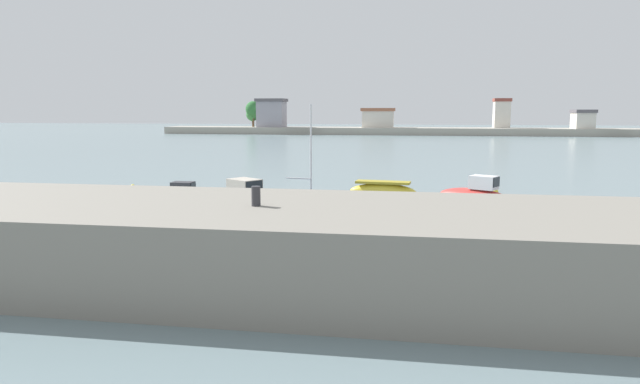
{
  "coord_description": "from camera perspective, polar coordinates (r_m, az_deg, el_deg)",
  "views": [
    {
      "loc": [
        1.06,
        -24.25,
        5.57
      ],
      "look_at": [
        -4.5,
        8.77,
        0.76
      ],
      "focal_mm": 32.1,
      "sensor_mm": 36.0,
      "label": 1
    }
  ],
  "objects": [
    {
      "name": "moored_boat_4",
      "position": [
        35.0,
        15.19,
        -0.23
      ],
      "size": [
        4.52,
        3.48,
        1.77
      ],
      "rotation": [
        0.0,
        0.0,
        -0.51
      ],
      "color": "#C63833",
      "rests_on": "ground"
    },
    {
      "name": "mooring_buoy_1",
      "position": [
        39.36,
        17.04,
        0.0
      ],
      "size": [
        0.44,
        0.44,
        0.44
      ],
      "primitive_type": "sphere",
      "color": "yellow",
      "rests_on": "ground"
    },
    {
      "name": "mooring_bollard",
      "position": [
        17.85,
        -6.4,
        -0.41
      ],
      "size": [
        0.28,
        0.28,
        0.62
      ],
      "primitive_type": "cylinder",
      "color": "#2D2D33",
      "rests_on": "seawall_embankment"
    },
    {
      "name": "moored_boat_0",
      "position": [
        34.3,
        -13.5,
        -0.56
      ],
      "size": [
        3.97,
        1.45,
        1.43
      ],
      "rotation": [
        0.0,
        0.0,
        0.02
      ],
      "color": "navy",
      "rests_on": "ground"
    },
    {
      "name": "moored_boat_3",
      "position": [
        35.52,
        6.28,
        0.07
      ],
      "size": [
        4.26,
        1.59,
        1.22
      ],
      "rotation": [
        0.0,
        0.0,
        -0.1
      ],
      "color": "yellow",
      "rests_on": "ground"
    },
    {
      "name": "mooring_buoy_3",
      "position": [
        36.87,
        26.1,
        -1.16
      ],
      "size": [
        0.24,
        0.24,
        0.24
      ],
      "primitive_type": "sphere",
      "color": "orange",
      "rests_on": "ground"
    },
    {
      "name": "distant_shoreline",
      "position": [
        132.33,
        7.96,
        6.47
      ],
      "size": [
        115.6,
        9.2,
        8.18
      ],
      "color": "#9E998C",
      "rests_on": "ground"
    },
    {
      "name": "mooring_buoy_0",
      "position": [
        31.67,
        17.56,
        -2.08
      ],
      "size": [
        0.28,
        0.28,
        0.28
      ],
      "primitive_type": "sphere",
      "color": "white",
      "rests_on": "ground"
    },
    {
      "name": "ground_plane",
      "position": [
        24.9,
        6.9,
        -4.81
      ],
      "size": [
        400.0,
        400.0,
        0.0
      ],
      "primitive_type": "plane",
      "color": "slate"
    },
    {
      "name": "moored_boat_2",
      "position": [
        33.9,
        -0.92,
        -0.49
      ],
      "size": [
        3.66,
        1.73,
        5.91
      ],
      "rotation": [
        0.0,
        0.0,
        -0.15
      ],
      "color": "navy",
      "rests_on": "ground"
    },
    {
      "name": "seawall_embankment",
      "position": [
        17.7,
        5.88,
        -5.81
      ],
      "size": [
        98.67,
        7.56,
        2.61
      ],
      "primitive_type": "cube",
      "color": "gray",
      "rests_on": "ground"
    },
    {
      "name": "moored_boat_1",
      "position": [
        31.7,
        -7.38,
        -0.81
      ],
      "size": [
        5.15,
        4.24,
        1.82
      ],
      "rotation": [
        0.0,
        0.0,
        -0.6
      ],
      "color": "navy",
      "rests_on": "ground"
    },
    {
      "name": "mooring_buoy_2",
      "position": [
        42.49,
        -18.17,
        0.49
      ],
      "size": [
        0.37,
        0.37,
        0.37
      ],
      "primitive_type": "sphere",
      "color": "yellow",
      "rests_on": "ground"
    }
  ]
}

